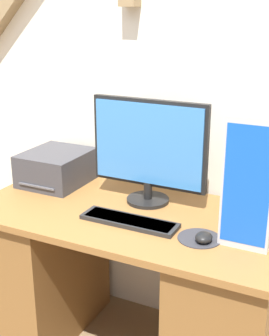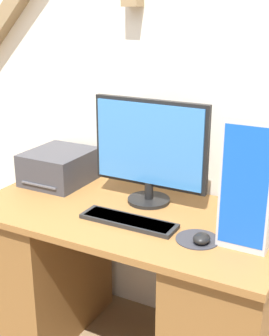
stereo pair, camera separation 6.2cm
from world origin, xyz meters
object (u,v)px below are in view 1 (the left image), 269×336
Objects in this scene: computer_tower at (258,171)px; printer at (56,168)px; mouse at (204,237)px; monitor at (149,148)px; keyboard at (129,221)px.

printer is (-1.02, 0.09, -0.17)m from computer_tower.
mouse is 0.92m from printer.
printer is at bearing 174.84° from computer_tower.
monitor is 7.01× the size of mouse.
computer_tower reaches higher than keyboard.
monitor is at bearing 96.36° from keyboard.
mouse is 0.23× the size of printer.
computer_tower is (0.47, 0.17, 0.24)m from keyboard.
computer_tower is (0.50, -0.08, -0.01)m from monitor.
mouse is at bearing -4.65° from keyboard.
monitor is 0.35m from keyboard.
printer is (-0.55, 0.26, 0.07)m from keyboard.
computer_tower is (0.14, 0.19, 0.23)m from mouse.
mouse is at bearing -37.29° from monitor.
mouse is 0.33m from computer_tower.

